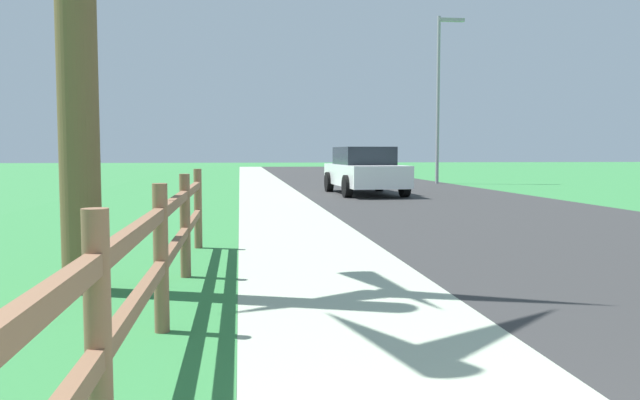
{
  "coord_description": "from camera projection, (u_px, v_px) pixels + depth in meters",
  "views": [
    {
      "loc": [
        -1.97,
        -0.51,
        1.34
      ],
      "look_at": [
        -0.69,
        9.72,
        0.57
      ],
      "focal_mm": 36.1,
      "sensor_mm": 36.0,
      "label": 1
    }
  ],
  "objects": [
    {
      "name": "street_lamp",
      "position": [
        440.0,
        86.0,
        27.4
      ],
      "size": [
        1.17,
        0.2,
        7.1
      ],
      "color": "gray",
      "rests_on": "ground"
    },
    {
      "name": "parked_suv_white",
      "position": [
        364.0,
        170.0,
        20.64
      ],
      "size": [
        2.15,
        4.87,
        1.51
      ],
      "color": "white",
      "rests_on": "ground"
    },
    {
      "name": "curb_concrete",
      "position": [
        215.0,
        184.0,
        27.2
      ],
      "size": [
        6.0,
        66.0,
        0.01
      ],
      "primitive_type": "cube",
      "color": "#A0AD96",
      "rests_on": "ground"
    },
    {
      "name": "ground_plane",
      "position": [
        290.0,
        186.0,
        25.59
      ],
      "size": [
        120.0,
        120.0,
        0.0
      ],
      "primitive_type": "plane",
      "color": "#327A3E"
    },
    {
      "name": "rail_fence",
      "position": [
        161.0,
        247.0,
        4.72
      ],
      "size": [
        0.11,
        8.59,
        1.11
      ],
      "color": "brown",
      "rests_on": "ground"
    },
    {
      "name": "grass_verge",
      "position": [
        179.0,
        184.0,
        27.01
      ],
      "size": [
        5.0,
        66.0,
        0.0
      ],
      "primitive_type": "cube",
      "color": "#327A3E",
      "rests_on": "ground"
    },
    {
      "name": "road_asphalt",
      "position": [
        366.0,
        183.0,
        28.0
      ],
      "size": [
        7.0,
        66.0,
        0.01
      ],
      "primitive_type": "cube",
      "color": "#2F2F2F",
      "rests_on": "ground"
    }
  ]
}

